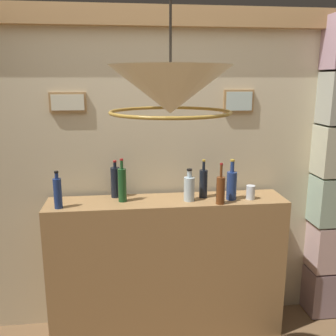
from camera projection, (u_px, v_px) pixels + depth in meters
name	position (u px, v px, depth m)	size (l,w,h in m)	color
panelled_rear_partition	(163.00, 163.00, 2.94)	(3.14, 0.15, 2.44)	beige
stone_pillar	(335.00, 173.00, 3.00)	(0.36, 0.29, 2.38)	gray
bar_shelf_unit	(167.00, 268.00, 2.88)	(1.74, 0.34, 1.08)	#9E7547
liquor_bottle_gin	(115.00, 182.00, 2.79)	(0.07, 0.07, 0.28)	black
liquor_bottle_tequila	(189.00, 188.00, 2.71)	(0.08, 0.08, 0.24)	silver
liquor_bottle_brandy	(221.00, 190.00, 2.64)	(0.06, 0.06, 0.29)	brown
liquor_bottle_bourbon	(203.00, 183.00, 2.79)	(0.06, 0.06, 0.29)	black
liquor_bottle_vermouth	(122.00, 184.00, 2.69)	(0.06, 0.06, 0.31)	#1A4A22
liquor_bottle_scotch	(232.00, 185.00, 2.74)	(0.07, 0.07, 0.30)	navy
liquor_bottle_mezcal	(58.00, 193.00, 2.55)	(0.06, 0.06, 0.26)	navy
glass_tumbler_rocks	(251.00, 192.00, 2.76)	(0.06, 0.06, 0.10)	silver
pendant_lamp	(170.00, 91.00, 1.75)	(0.57, 0.57, 0.64)	#EFE5C6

